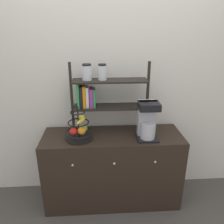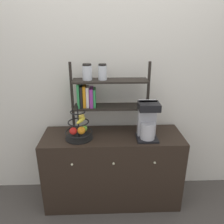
# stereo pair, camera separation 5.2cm
# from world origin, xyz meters

# --- Properties ---
(ground_plane) EXTENTS (12.00, 12.00, 0.00)m
(ground_plane) POSITION_xyz_m (0.00, 0.00, 0.00)
(ground_plane) COLOR #47423D
(wall_back) EXTENTS (7.00, 0.05, 2.60)m
(wall_back) POSITION_xyz_m (0.00, 0.52, 1.30)
(wall_back) COLOR silver
(wall_back) RESTS_ON ground_plane
(sideboard) EXTENTS (1.42, 0.49, 0.80)m
(sideboard) POSITION_xyz_m (0.00, 0.24, 0.40)
(sideboard) COLOR black
(sideboard) RESTS_ON ground_plane
(coffee_maker) EXTENTS (0.20, 0.20, 0.38)m
(coffee_maker) POSITION_xyz_m (0.33, 0.17, 0.98)
(coffee_maker) COLOR black
(coffee_maker) RESTS_ON sideboard
(fruit_stand) EXTENTS (0.27, 0.27, 0.34)m
(fruit_stand) POSITION_xyz_m (-0.33, 0.18, 0.91)
(fruit_stand) COLOR black
(fruit_stand) RESTS_ON sideboard
(shelf_hutch) EXTENTS (0.78, 0.20, 0.72)m
(shelf_hutch) POSITION_xyz_m (-0.13, 0.33, 1.24)
(shelf_hutch) COLOR black
(shelf_hutch) RESTS_ON sideboard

